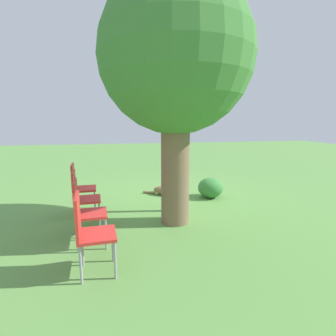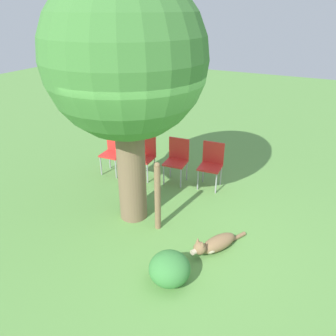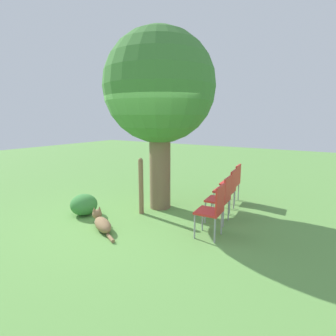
{
  "view_description": "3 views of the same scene",
  "coord_description": "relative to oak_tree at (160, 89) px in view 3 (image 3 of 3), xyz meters",
  "views": [
    {
      "loc": [
        1.08,
        5.22,
        1.73
      ],
      "look_at": [
        0.26,
        1.12,
        0.97
      ],
      "focal_mm": 28.0,
      "sensor_mm": 36.0,
      "label": 1
    },
    {
      "loc": [
        -3.97,
        -1.76,
        3.38
      ],
      "look_at": [
        0.98,
        0.77,
        0.63
      ],
      "focal_mm": 35.0,
      "sensor_mm": 36.0,
      "label": 2
    },
    {
      "loc": [
        3.4,
        -3.85,
        2.04
      ],
      "look_at": [
        0.24,
        1.16,
        0.92
      ],
      "focal_mm": 28.0,
      "sensor_mm": 36.0,
      "label": 3
    }
  ],
  "objects": [
    {
      "name": "red_chair_2",
      "position": [
        1.41,
        0.6,
        -2.12
      ],
      "size": [
        0.45,
        0.47,
        0.94
      ],
      "rotation": [
        0.0,
        0.0,
        3.22
      ],
      "color": "red",
      "rests_on": "ground_plane"
    },
    {
      "name": "ground_plane",
      "position": [
        -0.12,
        -1.02,
        -2.66
      ],
      "size": [
        30.0,
        30.0,
        0.0
      ],
      "primitive_type": "plane",
      "color": "#609947"
    },
    {
      "name": "dog",
      "position": [
        -0.24,
        -1.61,
        -2.54
      ],
      "size": [
        1.02,
        0.61,
        0.35
      ],
      "rotation": [
        0.0,
        0.0,
        2.66
      ],
      "color": "olive",
      "rests_on": "ground_plane"
    },
    {
      "name": "red_chair_0",
      "position": [
        1.66,
        -0.83,
        -2.12
      ],
      "size": [
        0.45,
        0.47,
        0.94
      ],
      "rotation": [
        0.0,
        0.0,
        3.22
      ],
      "color": "red",
      "rests_on": "ground_plane"
    },
    {
      "name": "low_shrub",
      "position": [
        -1.11,
        -1.28,
        -2.44
      ],
      "size": [
        0.57,
        0.57,
        0.45
      ],
      "color": "#3D843D",
      "rests_on": "ground_plane"
    },
    {
      "name": "oak_tree",
      "position": [
        0.0,
        0.0,
        0.0
      ],
      "size": [
        2.42,
        2.42,
        3.92
      ],
      "color": "#7A6047",
      "rests_on": "ground_plane"
    },
    {
      "name": "red_chair_1",
      "position": [
        1.54,
        -0.11,
        -2.12
      ],
      "size": [
        0.45,
        0.47,
        0.94
      ],
      "rotation": [
        0.0,
        0.0,
        3.22
      ],
      "color": "red",
      "rests_on": "ground_plane"
    },
    {
      "name": "red_chair_3",
      "position": [
        1.29,
        1.32,
        -2.12
      ],
      "size": [
        0.45,
        0.47,
        0.94
      ],
      "rotation": [
        0.0,
        0.0,
        3.22
      ],
      "color": "red",
      "rests_on": "ground_plane"
    },
    {
      "name": "fence_post",
      "position": [
        -0.12,
        -0.56,
        -2.04
      ],
      "size": [
        0.1,
        0.1,
        1.23
      ],
      "color": "#846647",
      "rests_on": "ground_plane"
    }
  ]
}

